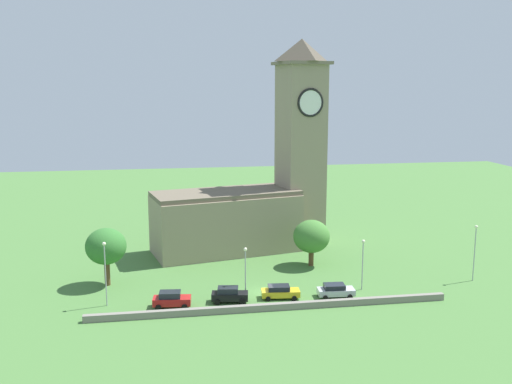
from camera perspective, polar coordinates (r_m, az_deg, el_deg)
The scene contains 13 objects.
ground_plane at distance 88.19m, azimuth -1.00°, elevation -6.60°, with size 200.00×200.00×0.00m, color #477538.
church at distance 91.78m, azimuth 0.05°, elevation 0.30°, with size 29.10×14.31×33.20m.
quay_barrier at distance 68.69m, azimuth 1.58°, elevation -11.32°, with size 42.84×0.70×0.81m, color gray.
car_red at distance 70.12m, azimuth -8.37°, elevation -10.47°, with size 4.63×2.60×1.93m.
car_black at distance 70.97m, azimuth -2.65°, elevation -10.11°, with size 4.62×2.62×1.89m.
car_yellow at distance 72.26m, azimuth 2.40°, elevation -9.83°, with size 4.88×2.61×1.64m.
car_silver at distance 73.34m, azimuth 7.88°, elevation -9.62°, with size 4.68×2.55×1.63m.
streetlamp_west_end at distance 70.74m, azimuth -14.72°, elevation -6.92°, with size 0.44×0.44×7.87m.
streetlamp_west_mid at distance 70.96m, azimuth -1.06°, elevation -7.17°, with size 0.44×0.44×6.51m.
streetlamp_central at distance 75.18m, azimuth 10.53°, elevation -6.26°, with size 0.44×0.44×6.65m.
streetlamp_east_mid at distance 82.46m, azimuth 20.87°, elevation -4.87°, with size 0.44×0.44×7.69m.
tree_by_tower at distance 84.08m, azimuth 5.52°, elevation -4.41°, with size 5.32×5.32×6.80m.
tree_churchyard at distance 77.88m, azimuth -14.64°, elevation -5.25°, with size 5.30×5.30×7.68m.
Camera 1 is at (-12.21, -68.41, 25.91)m, focal length 40.40 mm.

